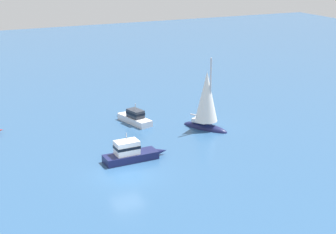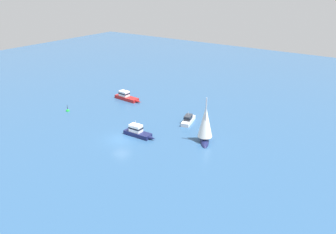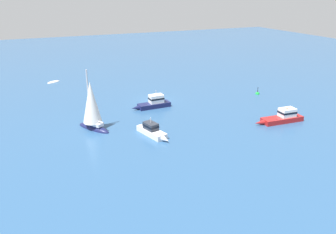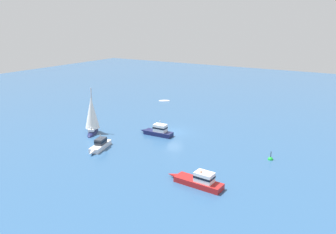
# 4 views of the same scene
# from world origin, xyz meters

# --- Properties ---
(ground_plane) EXTENTS (160.00, 160.00, 0.00)m
(ground_plane) POSITION_xyz_m (0.00, 0.00, 0.00)
(ground_plane) COLOR #2D5684
(powerboat) EXTENTS (5.65, 1.70, 2.48)m
(powerboat) POSITION_xyz_m (-1.30, -2.45, 0.69)
(powerboat) COLOR #191E4C
(powerboat) RESTS_ON ground
(sloop) EXTENTS (3.57, 4.84, 7.60)m
(sloop) POSITION_xyz_m (-10.72, -6.82, 2.53)
(sloop) COLOR #191E4C
(sloop) RESTS_ON ground
(powerboat_1) EXTENTS (2.35, 5.29, 2.03)m
(powerboat_1) POSITION_xyz_m (-5.01, -11.43, 0.55)
(powerboat_1) COLOR white
(powerboat_1) RESTS_ON ground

